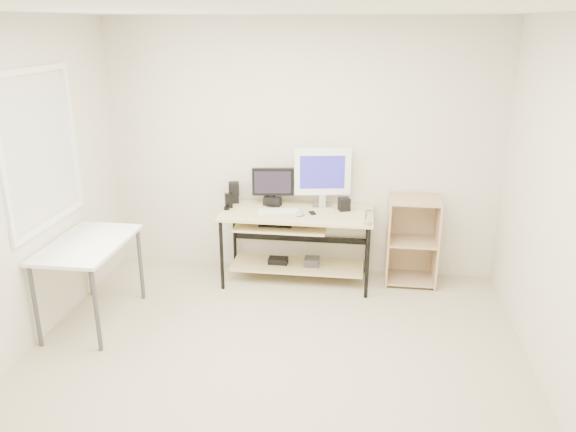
% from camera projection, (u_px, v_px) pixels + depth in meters
% --- Properties ---
extents(room, '(4.01, 4.01, 2.62)m').
position_uv_depth(room, '(250.00, 207.00, 3.88)').
color(room, '#B7AB8C').
rests_on(room, ground).
extents(desk, '(1.50, 0.65, 0.75)m').
position_uv_depth(desk, '(294.00, 231.00, 5.64)').
color(desk, '#D6C388').
rests_on(desk, ground).
extents(side_table, '(0.60, 1.00, 0.75)m').
position_uv_depth(side_table, '(88.00, 251.00, 4.81)').
color(side_table, white).
rests_on(side_table, ground).
extents(shelf_unit, '(0.50, 0.40, 0.90)m').
position_uv_depth(shelf_unit, '(412.00, 239.00, 5.67)').
color(shelf_unit, tan).
rests_on(shelf_unit, ground).
extents(black_monitor, '(0.43, 0.18, 0.39)m').
position_uv_depth(black_monitor, '(273.00, 184.00, 5.70)').
color(black_monitor, black).
rests_on(black_monitor, desk).
extents(white_imac, '(0.56, 0.18, 0.60)m').
position_uv_depth(white_imac, '(323.00, 173.00, 5.61)').
color(white_imac, silver).
rests_on(white_imac, desk).
extents(keyboard, '(0.42, 0.19, 0.01)m').
position_uv_depth(keyboard, '(278.00, 211.00, 5.57)').
color(keyboard, white).
rests_on(keyboard, desk).
extents(mouse, '(0.11, 0.13, 0.04)m').
position_uv_depth(mouse, '(300.00, 214.00, 5.44)').
color(mouse, '#A7A7AC').
rests_on(mouse, desk).
extents(center_speaker, '(0.19, 0.12, 0.09)m').
position_uv_depth(center_speaker, '(272.00, 201.00, 5.74)').
color(center_speaker, black).
rests_on(center_speaker, desk).
extents(speaker_left, '(0.13, 0.13, 0.22)m').
position_uv_depth(speaker_left, '(234.00, 192.00, 5.82)').
color(speaker_left, black).
rests_on(speaker_left, desk).
extents(speaker_right, '(0.13, 0.13, 0.13)m').
position_uv_depth(speaker_right, '(344.00, 204.00, 5.59)').
color(speaker_right, black).
rests_on(speaker_right, desk).
extents(audio_controller, '(0.09, 0.07, 0.15)m').
position_uv_depth(audio_controller, '(229.00, 200.00, 5.66)').
color(audio_controller, black).
rests_on(audio_controller, desk).
extents(volume_puck, '(0.07, 0.07, 0.03)m').
position_uv_depth(volume_puck, '(227.00, 208.00, 5.63)').
color(volume_puck, black).
rests_on(volume_puck, desk).
extents(smartphone, '(0.09, 0.12, 0.01)m').
position_uv_depth(smartphone, '(312.00, 213.00, 5.51)').
color(smartphone, black).
rests_on(smartphone, desk).
extents(coaster, '(0.09, 0.09, 0.01)m').
position_uv_depth(coaster, '(368.00, 224.00, 5.21)').
color(coaster, olive).
rests_on(coaster, desk).
extents(drinking_glass, '(0.07, 0.07, 0.13)m').
position_uv_depth(drinking_glass, '(368.00, 217.00, 5.19)').
color(drinking_glass, white).
rests_on(drinking_glass, coaster).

